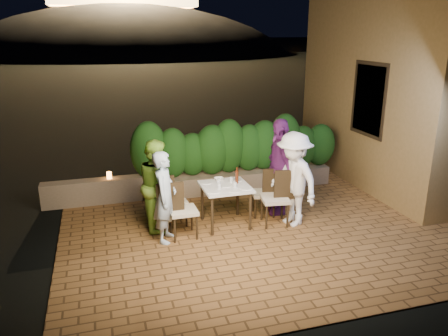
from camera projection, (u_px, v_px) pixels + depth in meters
name	position (u px, v px, depth m)	size (l,w,h in m)	color
ground	(268.00, 235.00, 7.61)	(400.00, 400.00, 0.00)	black
terrace_floor	(258.00, 226.00, 8.09)	(7.00, 6.00, 0.15)	brown
building_wall	(390.00, 72.00, 9.64)	(1.60, 5.00, 5.00)	olive
window_pane	(370.00, 99.00, 9.12)	(0.08, 1.00, 1.40)	black
window_frame	(369.00, 99.00, 9.12)	(0.06, 1.15, 1.55)	black
planter	(238.00, 180.00, 9.70)	(4.20, 0.55, 0.40)	#78654C
hedge	(239.00, 147.00, 9.48)	(4.00, 0.70, 1.10)	#184312
parapet	(98.00, 191.00, 8.89)	(2.20, 0.30, 0.50)	#78654C
hill	(129.00, 83.00, 64.28)	(52.00, 40.00, 22.00)	black
dining_table	(226.00, 205.00, 7.85)	(0.84, 0.84, 0.75)	white
plate_nw	(214.00, 191.00, 7.45)	(0.24, 0.24, 0.01)	white
plate_sw	(206.00, 182.00, 7.89)	(0.21, 0.21, 0.01)	white
plate_ne	(246.00, 188.00, 7.60)	(0.22, 0.22, 0.01)	white
plate_se	(237.00, 180.00, 8.02)	(0.20, 0.20, 0.01)	white
plate_centre	(226.00, 185.00, 7.73)	(0.21, 0.21, 0.01)	white
plate_front	(234.00, 191.00, 7.47)	(0.20, 0.20, 0.01)	white
glass_nw	(219.00, 186.00, 7.57)	(0.06, 0.06, 0.10)	silver
glass_sw	(219.00, 181.00, 7.83)	(0.06, 0.06, 0.10)	silver
glass_ne	(235.00, 185.00, 7.64)	(0.06, 0.06, 0.10)	silver
glass_se	(231.00, 180.00, 7.89)	(0.06, 0.06, 0.10)	silver
beer_bottle	(237.00, 175.00, 7.82)	(0.06, 0.06, 0.30)	#491C0C
bowl	(219.00, 179.00, 8.02)	(0.18, 0.18, 0.04)	white
chair_left_front	(183.00, 209.00, 7.36)	(0.46, 0.46, 0.99)	black
chair_left_back	(174.00, 200.00, 7.84)	(0.43, 0.43, 0.94)	black
chair_right_front	(275.00, 198.00, 7.84)	(0.47, 0.47, 1.02)	black
chair_right_back	(263.00, 192.00, 8.25)	(0.43, 0.43, 0.92)	black
diner_blue	(165.00, 197.00, 7.14)	(0.57, 0.37, 1.55)	#ADC7DF
diner_green	(157.00, 185.00, 7.62)	(0.79, 0.61, 1.62)	#9BD843
diner_white	(294.00, 179.00, 7.74)	(1.11, 0.64, 1.71)	white
diner_purple	(279.00, 166.00, 8.26)	(1.08, 0.45, 1.85)	#642268
parapet_lamp	(109.00, 175.00, 8.86)	(0.10, 0.10, 0.14)	orange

